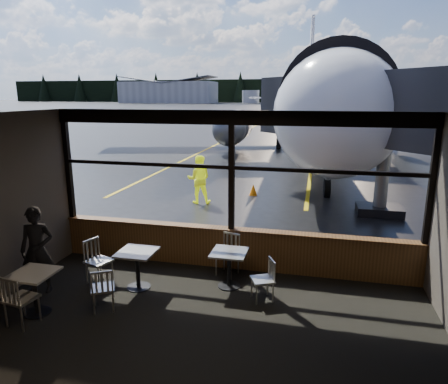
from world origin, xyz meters
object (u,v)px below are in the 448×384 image
(airliner, at_px, (318,63))
(chair_mid_w, at_px, (99,262))
(jet_bridge, at_px, (376,144))
(chair_left_s, at_px, (21,299))
(cafe_table_near, at_px, (229,269))
(cafe_table_left, at_px, (35,293))
(chair_near_n, at_px, (227,255))
(cafe_table_mid, at_px, (138,270))
(cone_nose, at_px, (253,190))
(passenger, at_px, (37,250))
(chair_near_e, at_px, (262,280))
(chair_mid_s, at_px, (103,288))
(ground_crew, at_px, (199,179))

(airliner, relative_size, chair_mid_w, 41.15)
(jet_bridge, xyz_separation_m, chair_left_s, (-6.55, -8.57, -1.79))
(cafe_table_near, bearing_deg, cafe_table_left, -150.31)
(chair_near_n, xyz_separation_m, chair_left_s, (-2.95, -2.67, 0.01))
(cafe_table_mid, bearing_deg, cafe_table_left, -135.88)
(airliner, height_order, chair_near_n, airliner)
(cone_nose, bearing_deg, passenger, -108.10)
(passenger, distance_m, cone_nose, 9.21)
(jet_bridge, bearing_deg, chair_near_e, -111.69)
(airliner, distance_m, passenger, 23.05)
(chair_near_n, bearing_deg, cafe_table_near, 122.19)
(cafe_table_near, xyz_separation_m, chair_near_e, (0.73, -0.39, 0.03))
(chair_mid_s, xyz_separation_m, ground_crew, (-0.45, 7.54, 0.45))
(chair_near_e, bearing_deg, chair_mid_s, 83.97)
(cafe_table_mid, distance_m, ground_crew, 6.68)
(airliner, xyz_separation_m, chair_near_n, (-1.52, -20.38, -5.41))
(cafe_table_left, distance_m, passenger, 1.00)
(chair_mid_w, bearing_deg, passenger, -37.84)
(cafe_table_left, xyz_separation_m, ground_crew, (0.65, 7.93, 0.47))
(airliner, bearing_deg, chair_near_n, -97.34)
(chair_near_n, bearing_deg, ground_crew, -51.84)
(ground_crew, xyz_separation_m, cone_nose, (1.73, 1.54, -0.65))
(chair_near_n, bearing_deg, cafe_table_mid, 47.63)
(chair_near_n, relative_size, chair_mid_s, 1.09)
(jet_bridge, bearing_deg, cafe_table_mid, -127.07)
(chair_near_e, bearing_deg, passenger, 72.60)
(cafe_table_left, xyz_separation_m, passenger, (-0.47, 0.74, 0.47))
(jet_bridge, height_order, ground_crew, jet_bridge)
(chair_near_n, relative_size, passenger, 0.53)
(chair_near_e, xyz_separation_m, chair_near_n, (-0.89, 0.92, 0.04))
(ground_crew, bearing_deg, chair_mid_s, 81.02)
(airliner, relative_size, ground_crew, 22.22)
(airliner, xyz_separation_m, jet_bridge, (2.08, -14.48, -3.60))
(airliner, bearing_deg, passenger, -105.80)
(airliner, bearing_deg, jet_bridge, -84.90)
(chair_near_e, distance_m, passenger, 4.40)
(cafe_table_near, distance_m, chair_left_s, 3.77)
(chair_near_e, xyz_separation_m, cone_nose, (-1.47, 8.08, -0.19))
(chair_near_e, relative_size, chair_mid_s, 0.98)
(cafe_table_mid, bearing_deg, cone_nose, 82.80)
(airliner, relative_size, cafe_table_left, 48.53)
(jet_bridge, distance_m, ground_crew, 6.09)
(chair_left_s, bearing_deg, cafe_table_left, 101.27)
(passenger, bearing_deg, chair_left_s, -82.47)
(chair_left_s, bearing_deg, chair_mid_w, 83.83)
(chair_mid_s, distance_m, cone_nose, 9.17)
(chair_mid_w, bearing_deg, cafe_table_left, 0.32)
(cafe_table_mid, xyz_separation_m, chair_mid_w, (-0.88, 0.04, 0.07))
(chair_near_n, relative_size, chair_mid_w, 0.98)
(chair_near_e, xyz_separation_m, chair_mid_s, (-2.75, -1.00, 0.01))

